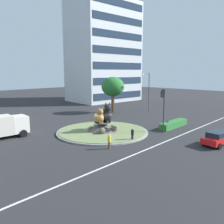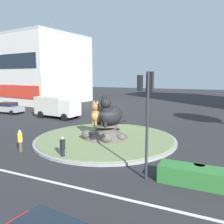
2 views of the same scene
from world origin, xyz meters
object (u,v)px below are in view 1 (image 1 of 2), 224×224
(cat_statue_black, at_px, (106,114))
(hatchback_near_shophouse, at_px, (218,138))
(office_tower, at_px, (104,52))
(cat_statue_tabby, at_px, (99,117))
(litter_bin, at_px, (167,125))
(traffic_light_mast, at_px, (163,101))
(broadleaf_tree_behind_island, at_px, (113,87))
(pedestrian_yellow_shirt, at_px, (109,141))
(pedestrian_black_shirt, at_px, (132,134))
(delivery_box_truck, at_px, (1,126))
(streetlight_arm, at_px, (148,89))

(cat_statue_black, height_order, hatchback_near_shophouse, cat_statue_black)
(office_tower, height_order, hatchback_near_shophouse, office_tower)
(cat_statue_tabby, xyz_separation_m, litter_bin, (8.41, -4.94, -1.68))
(traffic_light_mast, xyz_separation_m, hatchback_near_shophouse, (-0.23, -7.16, -3.32))
(office_tower, bearing_deg, broadleaf_tree_behind_island, -124.46)
(pedestrian_yellow_shirt, distance_m, pedestrian_black_shirt, 3.75)
(pedestrian_black_shirt, bearing_deg, delivery_box_truck, 136.33)
(broadleaf_tree_behind_island, distance_m, pedestrian_black_shirt, 19.96)
(office_tower, relative_size, pedestrian_yellow_shirt, 16.36)
(streetlight_arm, distance_m, hatchback_near_shophouse, 21.99)
(streetlight_arm, height_order, delivery_box_truck, streetlight_arm)
(cat_statue_tabby, bearing_deg, delivery_box_truck, -107.33)
(broadleaf_tree_behind_island, relative_size, hatchback_near_shophouse, 1.46)
(pedestrian_black_shirt, bearing_deg, cat_statue_black, 86.49)
(traffic_light_mast, height_order, office_tower, office_tower)
(office_tower, xyz_separation_m, broadleaf_tree_behind_island, (-12.45, -14.97, -8.04))
(traffic_light_mast, distance_m, pedestrian_black_shirt, 6.57)
(pedestrian_black_shirt, xyz_separation_m, litter_bin, (8.30, 0.40, -0.37))
(broadleaf_tree_behind_island, bearing_deg, office_tower, 50.25)
(hatchback_near_shophouse, relative_size, litter_bin, 5.24)
(traffic_light_mast, height_order, litter_bin, traffic_light_mast)
(broadleaf_tree_behind_island, bearing_deg, streetlight_arm, -42.06)
(cat_statue_black, height_order, traffic_light_mast, traffic_light_mast)
(streetlight_arm, height_order, hatchback_near_shophouse, streetlight_arm)
(office_tower, bearing_deg, delivery_box_truck, -147.80)
(streetlight_arm, relative_size, hatchback_near_shophouse, 1.61)
(pedestrian_yellow_shirt, distance_m, delivery_box_truck, 13.50)
(broadleaf_tree_behind_island, bearing_deg, cat_statue_tabby, -143.28)
(cat_statue_black, relative_size, office_tower, 0.10)
(pedestrian_black_shirt, bearing_deg, broadleaf_tree_behind_island, 56.95)
(cat_statue_tabby, bearing_deg, broadleaf_tree_behind_island, 144.37)
(cat_statue_tabby, relative_size, traffic_light_mast, 0.36)
(office_tower, height_order, pedestrian_black_shirt, office_tower)
(cat_statue_black, height_order, pedestrian_yellow_shirt, cat_statue_black)
(cat_statue_tabby, height_order, cat_statue_black, cat_statue_black)
(pedestrian_yellow_shirt, relative_size, pedestrian_black_shirt, 1.03)
(pedestrian_yellow_shirt, xyz_separation_m, litter_bin, (12.05, 0.33, -0.39))
(traffic_light_mast, xyz_separation_m, broadleaf_tree_behind_island, (6.98, 15.31, 0.87))
(cat_statue_tabby, bearing_deg, cat_statue_black, 99.26)
(pedestrian_yellow_shirt, xyz_separation_m, hatchback_near_shophouse, (9.19, -7.67, -0.05))
(cat_statue_black, bearing_deg, pedestrian_black_shirt, 9.78)
(broadleaf_tree_behind_island, xyz_separation_m, delivery_box_truck, (-22.45, -2.75, -3.46))
(hatchback_near_shophouse, xyz_separation_m, litter_bin, (2.86, 8.00, -0.34))
(office_tower, bearing_deg, pedestrian_yellow_shirt, -128.82)
(delivery_box_truck, bearing_deg, hatchback_near_shophouse, -46.69)
(traffic_light_mast, relative_size, litter_bin, 6.27)
(broadleaf_tree_behind_island, bearing_deg, pedestrian_black_shirt, -130.42)
(traffic_light_mast, relative_size, broadleaf_tree_behind_island, 0.82)
(traffic_light_mast, height_order, pedestrian_black_shirt, traffic_light_mast)
(office_tower, bearing_deg, cat_statue_black, -129.07)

